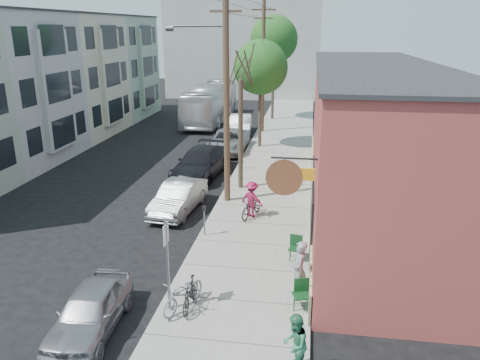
# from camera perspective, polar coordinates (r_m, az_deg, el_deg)

# --- Properties ---
(ground) EXTENTS (120.00, 120.00, 0.00)m
(ground) POSITION_cam_1_polar(r_m,az_deg,el_deg) (19.23, -11.23, -7.16)
(ground) COLOR black
(sidewalk) EXTENTS (4.50, 58.00, 0.15)m
(sidewalk) POSITION_cam_1_polar(r_m,az_deg,el_deg) (28.51, 4.29, 1.73)
(sidewalk) COLOR #9C9B91
(sidewalk) RESTS_ON ground
(cafe_building) EXTENTS (6.60, 20.20, 6.61)m
(cafe_building) POSITION_cam_1_polar(r_m,az_deg,el_deg) (21.99, 15.66, 4.85)
(cafe_building) COLOR #9F403B
(cafe_building) RESTS_ON ground
(apartment_row) EXTENTS (6.30, 32.00, 9.00)m
(apartment_row) POSITION_cam_1_polar(r_m,az_deg,el_deg) (35.45, -22.54, 10.95)
(apartment_row) COLOR #9CAE93
(apartment_row) RESTS_ON ground
(end_cap_building) EXTENTS (18.00, 8.00, 12.00)m
(end_cap_building) POSITION_cam_1_polar(r_m,az_deg,el_deg) (58.91, 0.59, 16.08)
(end_cap_building) COLOR #AFAEAA
(end_cap_building) RESTS_ON ground
(sign_post) EXTENTS (0.07, 0.45, 2.80)m
(sign_post) POSITION_cam_1_polar(r_m,az_deg,el_deg) (13.74, -8.87, -9.24)
(sign_post) COLOR slate
(sign_post) RESTS_ON sidewalk
(parking_meter_near) EXTENTS (0.14, 0.14, 1.24)m
(parking_meter_near) POSITION_cam_1_polar(r_m,az_deg,el_deg) (18.63, -4.39, -4.39)
(parking_meter_near) COLOR slate
(parking_meter_near) RESTS_ON sidewalk
(parking_meter_far) EXTENTS (0.14, 0.14, 1.24)m
(parking_meter_far) POSITION_cam_1_polar(r_m,az_deg,el_deg) (27.42, -0.03, 3.08)
(parking_meter_far) COLOR slate
(parking_meter_far) RESTS_ON sidewalk
(utility_pole_near) EXTENTS (3.57, 0.28, 10.00)m
(utility_pole_near) POSITION_cam_1_polar(r_m,az_deg,el_deg) (21.37, -1.83, 10.88)
(utility_pole_near) COLOR #503A28
(utility_pole_near) RESTS_ON sidewalk
(utility_pole_far) EXTENTS (1.80, 0.28, 10.00)m
(utility_pole_far) POSITION_cam_1_polar(r_m,az_deg,el_deg) (37.19, 2.83, 13.85)
(utility_pole_far) COLOR #503A28
(utility_pole_far) RESTS_ON sidewalk
(tree_bare) EXTENTS (0.24, 0.24, 5.54)m
(tree_bare) POSITION_cam_1_polar(r_m,az_deg,el_deg) (23.66, 0.07, 5.47)
(tree_bare) COLOR #44392C
(tree_bare) RESTS_ON sidewalk
(tree_leafy_mid) EXTENTS (3.65, 3.65, 7.24)m
(tree_leafy_mid) POSITION_cam_1_polar(r_m,az_deg,el_deg) (32.10, 2.52, 13.55)
(tree_leafy_mid) COLOR #44392C
(tree_leafy_mid) RESTS_ON sidewalk
(tree_leafy_far) EXTENTS (4.13, 4.13, 9.03)m
(tree_leafy_far) POSITION_cam_1_polar(r_m,az_deg,el_deg) (42.54, 4.15, 16.72)
(tree_leafy_far) COLOR #44392C
(tree_leafy_far) RESTS_ON sidewalk
(patio_chair_a) EXTENTS (0.59, 0.59, 0.88)m
(patio_chair_a) POSITION_cam_1_polar(r_m,az_deg,el_deg) (16.97, 6.82, -8.28)
(patio_chair_a) COLOR #113F1D
(patio_chair_a) RESTS_ON sidewalk
(patio_chair_b) EXTENTS (0.63, 0.63, 0.88)m
(patio_chair_b) POSITION_cam_1_polar(r_m,az_deg,el_deg) (14.29, 7.44, -13.74)
(patio_chair_b) COLOR #113F1D
(patio_chair_b) RESTS_ON sidewalk
(patron_grey) EXTENTS (0.47, 0.70, 1.89)m
(patron_grey) POSITION_cam_1_polar(r_m,az_deg,el_deg) (14.52, 7.24, -10.89)
(patron_grey) COLOR gray
(patron_grey) RESTS_ON sidewalk
(patron_green) EXTENTS (0.68, 0.83, 1.57)m
(patron_green) POSITION_cam_1_polar(r_m,az_deg,el_deg) (11.83, 6.69, -19.29)
(patron_green) COLOR #34825B
(patron_green) RESTS_ON sidewalk
(cyclist) EXTENTS (1.19, 0.97, 1.61)m
(cyclist) POSITION_cam_1_polar(r_m,az_deg,el_deg) (20.43, 1.46, -2.36)
(cyclist) COLOR maroon
(cyclist) RESTS_ON sidewalk
(cyclist_bike) EXTENTS (1.18, 1.87, 0.93)m
(cyclist_bike) POSITION_cam_1_polar(r_m,az_deg,el_deg) (20.55, 1.45, -3.24)
(cyclist_bike) COLOR #232326
(cyclist_bike) RESTS_ON sidewalk
(parked_bike_a) EXTENTS (0.49, 1.55, 0.92)m
(parked_bike_a) POSITION_cam_1_polar(r_m,az_deg,el_deg) (14.29, -6.06, -13.60)
(parked_bike_a) COLOR black
(parked_bike_a) RESTS_ON sidewalk
(parked_bike_b) EXTENTS (1.29, 1.93, 0.96)m
(parked_bike_b) POSITION_cam_1_polar(r_m,az_deg,el_deg) (14.26, -6.91, -13.61)
(parked_bike_b) COLOR gray
(parked_bike_b) RESTS_ON sidewalk
(car_0) EXTENTS (1.72, 3.85, 1.29)m
(car_0) POSITION_cam_1_polar(r_m,az_deg,el_deg) (14.05, -17.79, -14.90)
(car_0) COLOR gray
(car_0) RESTS_ON ground
(car_1) EXTENTS (1.87, 4.32, 1.38)m
(car_1) POSITION_cam_1_polar(r_m,az_deg,el_deg) (21.58, -7.51, -2.11)
(car_1) COLOR #93989A
(car_1) RESTS_ON ground
(car_2) EXTENTS (2.78, 5.69, 1.59)m
(car_2) POSITION_cam_1_polar(r_m,az_deg,el_deg) (26.52, -4.83, 2.08)
(car_2) COLOR black
(car_2) RESTS_ON ground
(car_3) EXTENTS (2.43, 5.25, 1.46)m
(car_3) POSITION_cam_1_polar(r_m,az_deg,el_deg) (31.99, -1.40, 4.80)
(car_3) COLOR #A0A4A7
(car_3) RESTS_ON ground
(car_4) EXTENTS (2.07, 4.79, 1.53)m
(car_4) POSITION_cam_1_polar(r_m,az_deg,el_deg) (37.23, 0.05, 6.77)
(car_4) COLOR #A7A9AF
(car_4) RESTS_ON ground
(bus) EXTENTS (2.79, 11.82, 3.29)m
(bus) POSITION_cam_1_polar(r_m,az_deg,el_deg) (42.42, -3.60, 9.34)
(bus) COLOR white
(bus) RESTS_ON ground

